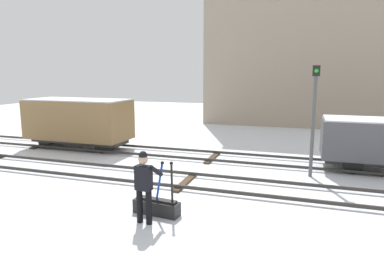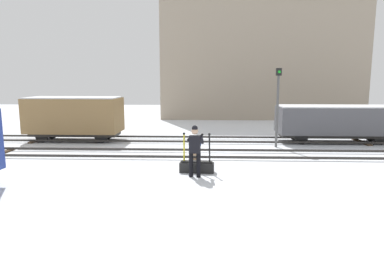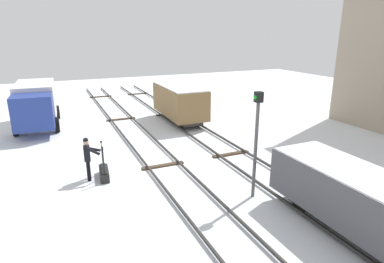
% 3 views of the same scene
% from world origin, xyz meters
% --- Properties ---
extents(ground_plane, '(60.00, 60.00, 0.00)m').
position_xyz_m(ground_plane, '(0.00, 0.00, 0.00)').
color(ground_plane, silver).
extents(track_main_line, '(44.00, 1.94, 0.18)m').
position_xyz_m(track_main_line, '(0.00, 0.00, 0.11)').
color(track_main_line, '#2D2B28').
rests_on(track_main_line, ground_plane).
extents(track_siding_near, '(44.00, 1.94, 0.18)m').
position_xyz_m(track_siding_near, '(0.00, 3.51, 0.11)').
color(track_siding_near, '#2D2B28').
rests_on(track_siding_near, ground_plane).
extents(switch_lever_frame, '(1.27, 0.48, 1.45)m').
position_xyz_m(switch_lever_frame, '(0.12, -2.60, 0.25)').
color(switch_lever_frame, black).
rests_on(switch_lever_frame, ground_plane).
extents(rail_worker, '(0.58, 0.72, 1.80)m').
position_xyz_m(rail_worker, '(0.07, -3.16, 1.02)').
color(rail_worker, black).
rests_on(rail_worker, ground_plane).
extents(signal_post, '(0.24, 0.32, 3.88)m').
position_xyz_m(signal_post, '(3.96, 2.11, 2.38)').
color(signal_post, '#4C4C4C').
rests_on(signal_post, ground_plane).
extents(apartment_building, '(17.38, 5.61, 11.83)m').
position_xyz_m(apartment_building, '(5.22, 16.07, 5.92)').
color(apartment_building, gray).
rests_on(apartment_building, ground_plane).
extents(freight_car_back_track, '(4.99, 2.18, 2.40)m').
position_xyz_m(freight_car_back_track, '(-6.71, 3.51, 1.38)').
color(freight_car_back_track, '#2D2B28').
rests_on(freight_car_back_track, ground_plane).
extents(freight_car_mid_siding, '(6.30, 1.96, 1.97)m').
position_xyz_m(freight_car_mid_siding, '(7.48, 3.51, 1.16)').
color(freight_car_mid_siding, '#2D2B28').
rests_on(freight_car_mid_siding, ground_plane).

